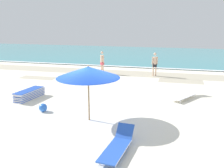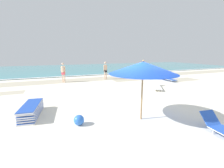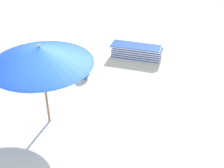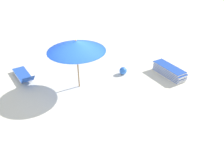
{
  "view_description": "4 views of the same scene",
  "coord_description": "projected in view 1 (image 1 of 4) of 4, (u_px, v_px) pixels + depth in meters",
  "views": [
    {
      "loc": [
        3.21,
        -9.8,
        3.99
      ],
      "look_at": [
        0.22,
        1.7,
        1.01
      ],
      "focal_mm": 40.0,
      "sensor_mm": 36.0,
      "label": 1
    },
    {
      "loc": [
        -3.3,
        -5.34,
        2.56
      ],
      "look_at": [
        -0.38,
        1.96,
        0.95
      ],
      "focal_mm": 24.0,
      "sensor_mm": 36.0,
      "label": 2
    },
    {
      "loc": [
        6.08,
        2.15,
        5.49
      ],
      "look_at": [
        -0.66,
        1.04,
        1.07
      ],
      "focal_mm": 50.0,
      "sensor_mm": 36.0,
      "label": 3
    },
    {
      "loc": [
        4.91,
        8.06,
        6.26
      ],
      "look_at": [
        -0.52,
        1.38,
        0.94
      ],
      "focal_mm": 40.0,
      "sensor_mm": 36.0,
      "label": 4
    }
  ],
  "objects": [
    {
      "name": "ocean_water",
      "position": [
        150.0,
        55.0,
        30.58
      ],
      "size": [
        60.0,
        18.27,
        0.07
      ],
      "color": "teal",
      "rests_on": "ground_plane"
    },
    {
      "name": "ground_plane",
      "position": [
        98.0,
        117.0,
        10.98
      ],
      "size": [
        60.0,
        60.0,
        0.16
      ],
      "color": "silver"
    },
    {
      "name": "beach_ball",
      "position": [
        43.0,
        108.0,
        11.33
      ],
      "size": [
        0.38,
        0.38,
        0.38
      ],
      "color": "blue",
      "rests_on": "ground_plane"
    },
    {
      "name": "beach_umbrella",
      "position": [
        88.0,
        72.0,
        9.93
      ],
      "size": [
        2.57,
        2.57,
        2.33
      ],
      "color": "#9E7547",
      "rests_on": "ground_plane"
    },
    {
      "name": "beachgoer_wading_adult",
      "position": [
        155.0,
        63.0,
        18.6
      ],
      "size": [
        0.42,
        0.28,
        1.76
      ],
      "rotation": [
        0.0,
        0.0,
        0.39
      ],
      "color": "beige",
      "rests_on": "ground_plane"
    },
    {
      "name": "beachgoer_shoreline_child",
      "position": [
        102.0,
        61.0,
        19.47
      ],
      "size": [
        0.36,
        0.33,
        1.76
      ],
      "rotation": [
        0.0,
        0.0,
        2.42
      ],
      "color": "beige",
      "rests_on": "ground_plane"
    },
    {
      "name": "sun_lounger_beside_umbrella",
      "position": [
        117.0,
        146.0,
        7.8
      ],
      "size": [
        0.8,
        2.09,
        0.58
      ],
      "rotation": [
        0.0,
        0.0,
        -0.1
      ],
      "color": "blue",
      "rests_on": "ground_plane"
    },
    {
      "name": "lounger_stack",
      "position": [
        29.0,
        94.0,
        13.22
      ],
      "size": [
        0.84,
        1.98,
        0.49
      ],
      "rotation": [
        0.0,
        0.0,
        -0.12
      ],
      "color": "blue",
      "rests_on": "ground_plane"
    },
    {
      "name": "sun_lounger_under_umbrella",
      "position": [
        185.0,
        94.0,
        13.3
      ],
      "size": [
        1.66,
        2.18,
        0.55
      ],
      "rotation": [
        0.0,
        0.0,
        -0.55
      ],
      "color": "white",
      "rests_on": "ground_plane"
    }
  ]
}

